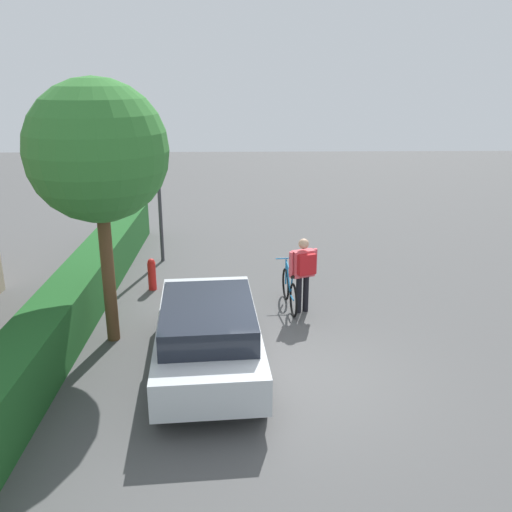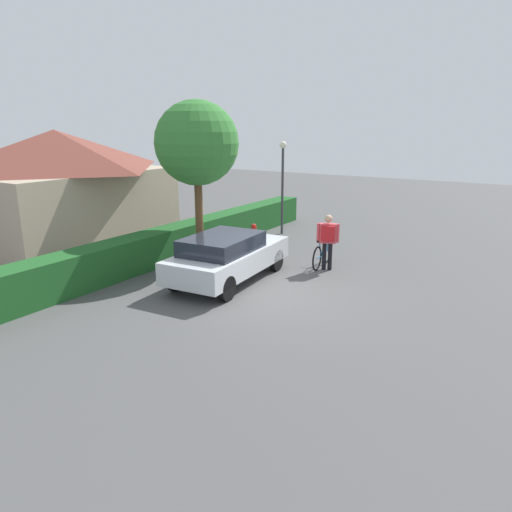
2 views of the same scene
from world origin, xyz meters
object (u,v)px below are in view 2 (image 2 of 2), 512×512
Objects in this scene: tree_kerbside at (197,144)px; parked_car_near at (227,256)px; fire_hydrant at (254,234)px; person_rider at (328,237)px; street_lamp at (283,174)px; bicycle at (322,254)px.

parked_car_near is at bearing -122.15° from tree_kerbside.
parked_car_near is 4.30m from fire_hydrant.
fire_hydrant is (1.47, 3.60, -0.64)m from person_rider.
bicycle is at bearing -135.49° from street_lamp.
tree_kerbside reaches higher than person_rider.
parked_car_near is at bearing -164.83° from street_lamp.
parked_car_near is 2.58× the size of person_rider.
street_lamp reaches higher than bicycle.
person_rider is at bearing -38.28° from parked_car_near.
bicycle is 0.35× the size of tree_kerbside.
tree_kerbside is (1.26, 2.01, 3.01)m from parked_car_near.
bicycle is 5.22m from street_lamp.
street_lamp is (3.43, 3.37, 2.03)m from bicycle.
bicycle is at bearing -109.75° from fire_hydrant.
tree_kerbside reaches higher than fire_hydrant.
tree_kerbside is at bearing 172.13° from fire_hydrant.
street_lamp is 3.02m from fire_hydrant.
street_lamp reaches higher than parked_car_near.
parked_car_near is at bearing 148.68° from bicycle.
parked_car_near is 5.47× the size of fire_hydrant.
street_lamp reaches higher than fire_hydrant.
tree_kerbside is at bearing 112.27° from bicycle.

